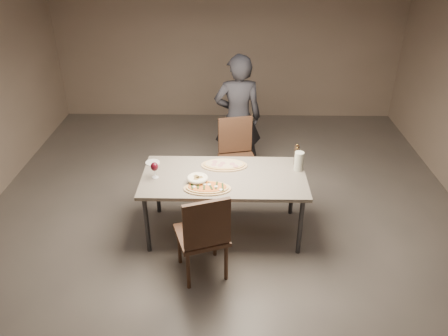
{
  "coord_description": "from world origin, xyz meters",
  "views": [
    {
      "loc": [
        0.08,
        -4.1,
        3.2
      ],
      "look_at": [
        0.0,
        0.0,
        0.85
      ],
      "focal_mm": 35.0,
      "sensor_mm": 36.0,
      "label": 1
    }
  ],
  "objects_px": {
    "bread_basket": "(198,179)",
    "chair_near": "(204,233)",
    "diner": "(238,118)",
    "zucchini_pizza": "(207,188)",
    "carafe": "(299,161)",
    "ham_pizza": "(224,165)",
    "chair_far": "(237,152)",
    "dining_table": "(224,180)",
    "pepper_mill_left": "(297,153)"
  },
  "relations": [
    {
      "from": "dining_table",
      "to": "ham_pizza",
      "type": "relative_size",
      "value": 3.41
    },
    {
      "from": "zucchini_pizza",
      "to": "diner",
      "type": "distance_m",
      "value": 1.62
    },
    {
      "from": "dining_table",
      "to": "pepper_mill_left",
      "type": "relative_size",
      "value": 8.14
    },
    {
      "from": "carafe",
      "to": "chair_far",
      "type": "height_order",
      "value": "chair_far"
    },
    {
      "from": "bread_basket",
      "to": "chair_near",
      "type": "relative_size",
      "value": 0.22
    },
    {
      "from": "ham_pizza",
      "to": "bread_basket",
      "type": "bearing_deg",
      "value": -110.74
    },
    {
      "from": "dining_table",
      "to": "pepper_mill_left",
      "type": "height_order",
      "value": "pepper_mill_left"
    },
    {
      "from": "chair_near",
      "to": "diner",
      "type": "bearing_deg",
      "value": 61.59
    },
    {
      "from": "ham_pizza",
      "to": "zucchini_pizza",
      "type": "bearing_deg",
      "value": -93.49
    },
    {
      "from": "dining_table",
      "to": "pepper_mill_left",
      "type": "bearing_deg",
      "value": 23.23
    },
    {
      "from": "ham_pizza",
      "to": "pepper_mill_left",
      "type": "distance_m",
      "value": 0.85
    },
    {
      "from": "bread_basket",
      "to": "chair_near",
      "type": "xyz_separation_m",
      "value": [
        0.1,
        -0.61,
        -0.24
      ]
    },
    {
      "from": "ham_pizza",
      "to": "carafe",
      "type": "xyz_separation_m",
      "value": [
        0.83,
        -0.07,
        0.09
      ]
    },
    {
      "from": "zucchini_pizza",
      "to": "chair_near",
      "type": "bearing_deg",
      "value": -110.22
    },
    {
      "from": "zucchini_pizza",
      "to": "chair_near",
      "type": "xyz_separation_m",
      "value": [
        -0.01,
        -0.49,
        -0.2
      ]
    },
    {
      "from": "carafe",
      "to": "chair_far",
      "type": "xyz_separation_m",
      "value": [
        -0.68,
        0.8,
        -0.31
      ]
    },
    {
      "from": "bread_basket",
      "to": "carafe",
      "type": "relative_size",
      "value": 1.03
    },
    {
      "from": "ham_pizza",
      "to": "carafe",
      "type": "relative_size",
      "value": 2.43
    },
    {
      "from": "dining_table",
      "to": "chair_far",
      "type": "distance_m",
      "value": 0.98
    },
    {
      "from": "zucchini_pizza",
      "to": "chair_far",
      "type": "xyz_separation_m",
      "value": [
        0.32,
        1.23,
        -0.22
      ]
    },
    {
      "from": "ham_pizza",
      "to": "diner",
      "type": "relative_size",
      "value": 0.3
    },
    {
      "from": "dining_table",
      "to": "bread_basket",
      "type": "xyz_separation_m",
      "value": [
        -0.28,
        -0.16,
        0.1
      ]
    },
    {
      "from": "ham_pizza",
      "to": "diner",
      "type": "bearing_deg",
      "value": 96.49
    },
    {
      "from": "zucchini_pizza",
      "to": "ham_pizza",
      "type": "distance_m",
      "value": 0.52
    },
    {
      "from": "dining_table",
      "to": "diner",
      "type": "bearing_deg",
      "value": 82.95
    },
    {
      "from": "ham_pizza",
      "to": "chair_near",
      "type": "xyz_separation_m",
      "value": [
        -0.18,
        -0.99,
        -0.2
      ]
    },
    {
      "from": "chair_near",
      "to": "ham_pizza",
      "type": "bearing_deg",
      "value": 60.76
    },
    {
      "from": "pepper_mill_left",
      "to": "diner",
      "type": "bearing_deg",
      "value": 125.14
    },
    {
      "from": "carafe",
      "to": "diner",
      "type": "height_order",
      "value": "diner"
    },
    {
      "from": "pepper_mill_left",
      "to": "chair_far",
      "type": "height_order",
      "value": "chair_far"
    },
    {
      "from": "ham_pizza",
      "to": "diner",
      "type": "xyz_separation_m",
      "value": [
        0.16,
        1.08,
        0.11
      ]
    },
    {
      "from": "bread_basket",
      "to": "diner",
      "type": "xyz_separation_m",
      "value": [
        0.44,
        1.46,
        0.08
      ]
    },
    {
      "from": "chair_far",
      "to": "bread_basket",
      "type": "bearing_deg",
      "value": 56.94
    },
    {
      "from": "dining_table",
      "to": "bread_basket",
      "type": "bearing_deg",
      "value": -150.28
    },
    {
      "from": "dining_table",
      "to": "diner",
      "type": "xyz_separation_m",
      "value": [
        0.16,
        1.31,
        0.18
      ]
    },
    {
      "from": "diner",
      "to": "zucchini_pizza",
      "type": "bearing_deg",
      "value": 72.92
    },
    {
      "from": "dining_table",
      "to": "pepper_mill_left",
      "type": "distance_m",
      "value": 0.92
    },
    {
      "from": "carafe",
      "to": "chair_far",
      "type": "bearing_deg",
      "value": 130.24
    },
    {
      "from": "bread_basket",
      "to": "carafe",
      "type": "bearing_deg",
      "value": 15.84
    },
    {
      "from": "chair_far",
      "to": "diner",
      "type": "bearing_deg",
      "value": -104.03
    },
    {
      "from": "diner",
      "to": "pepper_mill_left",
      "type": "bearing_deg",
      "value": 119.88
    },
    {
      "from": "ham_pizza",
      "to": "bread_basket",
      "type": "xyz_separation_m",
      "value": [
        -0.27,
        -0.38,
        0.03
      ]
    },
    {
      "from": "bread_basket",
      "to": "pepper_mill_left",
      "type": "relative_size",
      "value": 1.02
    },
    {
      "from": "ham_pizza",
      "to": "chair_far",
      "type": "distance_m",
      "value": 0.78
    },
    {
      "from": "zucchini_pizza",
      "to": "bread_basket",
      "type": "bearing_deg",
      "value": 114.65
    },
    {
      "from": "pepper_mill_left",
      "to": "diner",
      "type": "distance_m",
      "value": 1.16
    },
    {
      "from": "ham_pizza",
      "to": "carafe",
      "type": "distance_m",
      "value": 0.84
    },
    {
      "from": "dining_table",
      "to": "chair_far",
      "type": "bearing_deg",
      "value": 81.11
    },
    {
      "from": "diner",
      "to": "chair_near",
      "type": "bearing_deg",
      "value": 75.38
    },
    {
      "from": "dining_table",
      "to": "chair_near",
      "type": "height_order",
      "value": "chair_near"
    }
  ]
}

